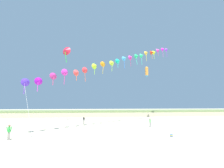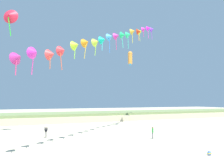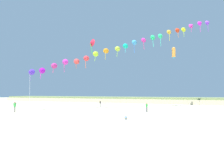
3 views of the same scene
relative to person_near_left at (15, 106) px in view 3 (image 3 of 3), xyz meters
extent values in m
plane|color=beige|center=(13.52, -2.57, -1.00)|extent=(240.00, 240.00, 0.00)
cube|color=beige|center=(13.52, 39.04, -0.35)|extent=(120.00, 13.50, 1.30)
cube|color=#7A8E56|center=(13.52, 39.04, 0.49)|extent=(120.00, 11.47, 0.74)
cylinder|color=gray|center=(-0.08, -0.01, -0.57)|extent=(0.13, 0.13, 0.87)
cylinder|color=gray|center=(0.08, 0.01, -0.57)|extent=(0.13, 0.13, 0.87)
cylinder|color=green|center=(0.00, 0.00, 0.18)|extent=(0.23, 0.23, 0.62)
cylinder|color=green|center=(-0.20, -0.03, 0.23)|extent=(0.22, 0.12, 0.59)
cylinder|color=green|center=(0.20, 0.03, 0.23)|extent=(0.22, 0.12, 0.59)
sphere|color=#9E7051|center=(0.00, 0.00, 0.61)|extent=(0.24, 0.24, 0.24)
cylinder|color=gray|center=(7.78, 15.49, -0.63)|extent=(0.11, 0.11, 0.75)
cylinder|color=gray|center=(7.89, 15.42, -0.63)|extent=(0.11, 0.11, 0.75)
cylinder|color=black|center=(7.84, 15.46, 0.02)|extent=(0.20, 0.20, 0.53)
cylinder|color=black|center=(7.69, 15.55, 0.06)|extent=(0.19, 0.16, 0.51)
cylinder|color=black|center=(7.98, 15.37, 0.06)|extent=(0.19, 0.16, 0.51)
sphere|color=beige|center=(7.84, 15.46, 0.39)|extent=(0.20, 0.20, 0.20)
cylinder|color=#474C56|center=(19.75, 9.08, -0.62)|extent=(0.11, 0.11, 0.76)
cylinder|color=#474C56|center=(19.81, 9.20, -0.62)|extent=(0.11, 0.11, 0.76)
cylinder|color=green|center=(19.78, 9.14, 0.02)|extent=(0.20, 0.20, 0.54)
cylinder|color=green|center=(19.70, 8.98, 0.07)|extent=(0.15, 0.19, 0.51)
cylinder|color=green|center=(19.86, 9.29, 0.07)|extent=(0.15, 0.19, 0.51)
sphere|color=#9E7051|center=(19.78, 9.14, 0.40)|extent=(0.21, 0.21, 0.21)
cone|color=#5531D7|center=(0.62, 2.53, 6.00)|extent=(1.39, 1.30, 1.20)
cylinder|color=#8839E5|center=(0.50, 2.44, 5.06)|extent=(0.18, 0.22, 1.44)
cone|color=#AA13C5|center=(1.97, 3.63, 6.27)|extent=(1.32, 1.17, 1.12)
cylinder|color=#E539D5|center=(1.85, 3.54, 5.40)|extent=(0.15, 0.10, 1.30)
cone|color=#C32E85|center=(3.76, 4.81, 7.28)|extent=(1.43, 1.39, 1.22)
cylinder|color=#E53974|center=(3.64, 4.72, 6.43)|extent=(0.11, 0.13, 1.27)
cone|color=#DA32BC|center=(5.18, 6.15, 8.06)|extent=(1.31, 1.17, 1.10)
cylinder|color=#E5399D|center=(5.06, 6.06, 6.93)|extent=(0.19, 0.22, 1.82)
cone|color=#EE4342|center=(6.91, 7.44, 8.26)|extent=(1.33, 1.31, 1.14)
cylinder|color=#E56239|center=(6.79, 7.35, 7.43)|extent=(0.11, 0.11, 1.23)
cone|color=#E8363E|center=(8.25, 8.66, 8.98)|extent=(1.33, 1.22, 1.13)
cylinder|color=#E55B39|center=(8.13, 8.57, 7.83)|extent=(0.26, 0.25, 1.86)
cone|color=#B7EF2A|center=(9.92, 9.44, 9.89)|extent=(1.38, 1.34, 1.18)
cylinder|color=#8BE539|center=(9.80, 9.35, 8.99)|extent=(0.18, 0.18, 1.36)
cone|color=orange|center=(11.53, 10.69, 10.64)|extent=(1.38, 1.28, 1.19)
cylinder|color=yellow|center=(11.41, 10.60, 9.55)|extent=(0.24, 0.26, 1.72)
cone|color=#BBDB3B|center=(13.41, 12.26, 11.25)|extent=(1.38, 1.30, 1.19)
cylinder|color=#99E539|center=(13.29, 12.17, 10.24)|extent=(0.20, 0.10, 1.57)
cone|color=#0EC6A3|center=(14.77, 13.32, 11.92)|extent=(1.35, 1.27, 1.15)
cylinder|color=#39DCE5|center=(14.65, 13.23, 11.07)|extent=(0.11, 0.09, 1.27)
cone|color=#3FA1DC|center=(16.35, 14.44, 12.82)|extent=(1.39, 1.31, 1.19)
cylinder|color=#397BE5|center=(16.23, 14.35, 11.54)|extent=(0.14, 0.09, 2.14)
cone|color=#D0309D|center=(18.02, 15.77, 13.48)|extent=(1.41, 1.36, 1.20)
cylinder|color=#E53985|center=(17.90, 15.68, 12.29)|extent=(0.26, 0.27, 1.93)
cone|color=#1CC66A|center=(19.76, 17.06, 14.13)|extent=(1.33, 1.29, 1.13)
cylinder|color=#39E5B2|center=(19.64, 16.97, 12.95)|extent=(0.29, 0.08, 1.92)
cone|color=#26CF78|center=(21.23, 17.91, 14.56)|extent=(1.34, 1.32, 1.15)
cylinder|color=#39E5B6|center=(21.11, 17.82, 13.28)|extent=(0.15, 0.16, 2.13)
cone|color=gold|center=(22.91, 19.42, 15.75)|extent=(1.40, 1.36, 1.19)
cylinder|color=yellow|center=(22.79, 19.33, 14.58)|extent=(0.11, 0.12, 1.91)
cone|color=red|center=(24.65, 20.28, 16.13)|extent=(1.32, 1.32, 1.14)
cylinder|color=orange|center=(24.53, 20.19, 15.16)|extent=(0.23, 0.08, 1.51)
cone|color=yellow|center=(25.86, 21.88, 16.70)|extent=(1.38, 1.31, 1.19)
cylinder|color=#AEE539|center=(25.74, 21.79, 15.66)|extent=(0.14, 0.22, 1.64)
cone|color=#DB31B6|center=(27.44, 22.99, 17.71)|extent=(1.43, 1.41, 1.22)
cylinder|color=#E53996|center=(27.33, 22.90, 16.79)|extent=(0.17, 0.14, 1.39)
cone|color=#DE1EEA|center=(29.34, 24.24, 18.47)|extent=(1.40, 1.38, 1.20)
cylinder|color=#E539C5|center=(29.22, 24.15, 17.22)|extent=(0.08, 0.26, 2.07)
cone|color=#813BE9|center=(31.05, 25.48, 18.81)|extent=(1.36, 1.32, 1.16)
cylinder|color=#A739E5|center=(30.93, 25.39, 17.57)|extent=(0.18, 0.09, 2.05)
cylinder|color=silver|center=(1.37, 1.67, 2.37)|extent=(1.86, 1.62, 6.76)
cone|color=red|center=(3.28, 19.23, 15.50)|extent=(2.25, 1.68, 2.12)
cone|color=#2DE531|center=(3.28, 19.23, 15.52)|extent=(1.25, 0.97, 1.17)
cylinder|color=#2DE531|center=(3.28, 19.23, 13.93)|extent=(0.49, 0.35, 2.52)
cylinder|color=orange|center=(23.50, 21.48, 11.36)|extent=(1.04, 1.05, 1.99)
sphere|color=orange|center=(23.50, 21.48, 12.25)|extent=(0.82, 0.82, 0.82)
cone|color=#2DA8E5|center=(23.50, 21.48, 10.27)|extent=(0.93, 0.93, 0.63)
sphere|color=black|center=(23.50, 21.48, 12.49)|extent=(0.17, 0.17, 0.17)
sphere|color=blue|center=(19.24, -0.26, -0.82)|extent=(0.36, 0.36, 0.36)
cylinder|color=yellow|center=(19.24, -0.26, -0.82)|extent=(0.36, 0.36, 0.09)
camera|label=1|loc=(9.11, -21.54, 3.09)|focal=28.00mm
camera|label=2|loc=(2.78, -15.79, 3.79)|focal=38.00mm
camera|label=3|loc=(25.91, -20.20, 2.08)|focal=28.00mm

